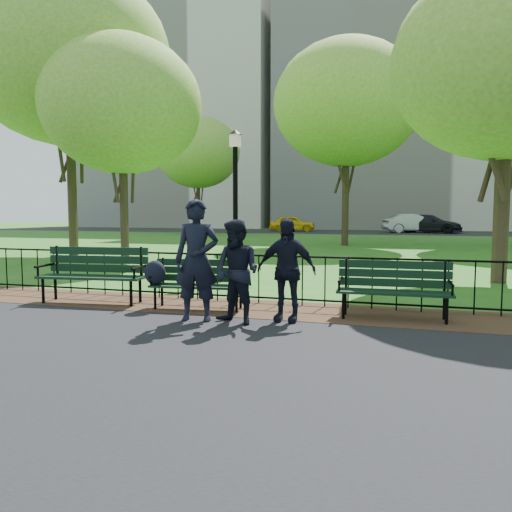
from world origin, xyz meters
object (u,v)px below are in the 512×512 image
(lamppost, at_px, (235,198))
(tree_mid_w, at_px, (68,58))
(tree_near_e, at_px, (508,62))
(tree_far_c, at_px, (347,103))
(taxi, at_px, (292,223))
(person_right, at_px, (286,270))
(sedan_silver, at_px, (412,223))
(sedan_dark, at_px, (429,224))
(park_bench_main, at_px, (179,276))
(park_bench_right_a, at_px, (394,283))
(park_bench_left_a, at_px, (94,268))
(person_mid, at_px, (237,272))
(person_left, at_px, (197,260))
(tree_near_w, at_px, (122,105))
(tree_far_w, at_px, (198,152))

(lamppost, xyz_separation_m, tree_mid_w, (-8.16, 4.51, 5.39))
(tree_near_e, xyz_separation_m, tree_far_c, (-5.02, 12.07, 1.84))
(taxi, bearing_deg, person_right, 179.78)
(sedan_silver, height_order, sedan_dark, sedan_silver)
(tree_near_e, relative_size, taxi, 1.87)
(park_bench_main, bearing_deg, lamppost, 89.21)
(park_bench_main, height_order, tree_near_e, tree_near_e)
(park_bench_right_a, bearing_deg, taxi, 103.60)
(park_bench_left_a, height_order, taxi, taxi)
(park_bench_main, relative_size, person_mid, 1.13)
(park_bench_main, relative_size, taxi, 0.45)
(park_bench_left_a, height_order, person_left, person_left)
(tree_near_w, distance_m, sedan_silver, 28.35)
(tree_near_w, height_order, taxi, tree_near_w)
(tree_mid_w, bearing_deg, sedan_dark, 60.98)
(tree_far_w, distance_m, sedan_dark, 18.82)
(lamppost, relative_size, person_mid, 2.39)
(tree_near_e, distance_m, person_right, 7.97)
(park_bench_left_a, relative_size, tree_mid_w, 0.19)
(tree_far_w, bearing_deg, person_right, -64.25)
(tree_far_c, bearing_deg, lamppost, -95.23)
(person_mid, bearing_deg, tree_near_w, 149.46)
(tree_far_c, height_order, sedan_dark, tree_far_c)
(person_left, relative_size, sedan_silver, 0.41)
(tree_near_w, xyz_separation_m, tree_near_e, (11.47, -2.44, -0.21))
(person_left, distance_m, sedan_dark, 34.94)
(lamppost, bearing_deg, park_bench_left_a, -108.55)
(tree_far_c, distance_m, sedan_dark, 18.34)
(taxi, distance_m, sedan_dark, 11.07)
(tree_mid_w, relative_size, sedan_dark, 2.16)
(person_left, distance_m, sedan_silver, 34.72)
(park_bench_main, relative_size, park_bench_right_a, 1.01)
(person_left, xyz_separation_m, person_right, (1.30, 0.36, -0.15))
(person_right, bearing_deg, tree_far_c, 97.13)
(tree_near_e, distance_m, sedan_silver, 29.01)
(park_bench_left_a, xyz_separation_m, tree_mid_w, (-6.82, 8.52, 6.76))
(tree_near_e, bearing_deg, taxi, 111.62)
(park_bench_right_a, xyz_separation_m, taxi, (-9.19, 33.79, 0.11))
(tree_near_e, height_order, person_left, tree_near_e)
(lamppost, bearing_deg, tree_far_c, 84.77)
(sedan_silver, bearing_deg, park_bench_main, 152.98)
(park_bench_main, bearing_deg, tree_near_w, 120.39)
(taxi, xyz_separation_m, sedan_dark, (11.06, -0.20, 0.05))
(park_bench_main, bearing_deg, person_left, -56.36)
(person_left, distance_m, person_right, 1.36)
(sedan_dark, bearing_deg, park_bench_right_a, -167.86)
(person_mid, height_order, sedan_silver, person_mid)
(person_left, bearing_deg, person_mid, -11.42)
(park_bench_right_a, bearing_deg, tree_far_w, 117.28)
(tree_near_e, xyz_separation_m, tree_mid_w, (-14.38, 3.52, 2.34))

